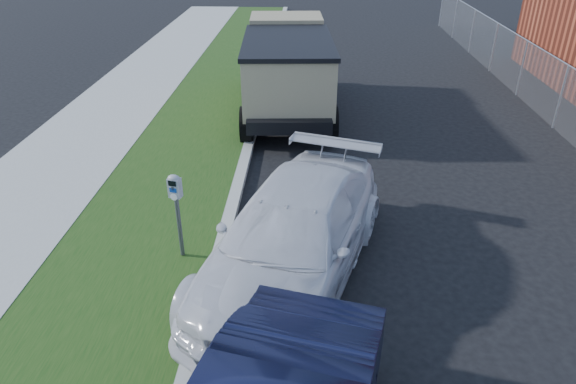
{
  "coord_description": "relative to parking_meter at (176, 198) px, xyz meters",
  "views": [
    {
      "loc": [
        -1.07,
        -7.15,
        5.47
      ],
      "look_at": [
        -1.4,
        1.0,
        1.0
      ],
      "focal_mm": 32.0,
      "sensor_mm": 36.0,
      "label": 1
    }
  ],
  "objects": [
    {
      "name": "ground",
      "position": [
        3.23,
        -0.19,
        -1.28
      ],
      "size": [
        120.0,
        120.0,
        0.0
      ],
      "primitive_type": "plane",
      "color": "black",
      "rests_on": "ground"
    },
    {
      "name": "chainlink_fence",
      "position": [
        9.23,
        6.81,
        -0.02
      ],
      "size": [
        0.06,
        30.06,
        30.0
      ],
      "color": "slate",
      "rests_on": "ground"
    },
    {
      "name": "dump_truck",
      "position": [
        1.52,
        8.05,
        0.13
      ],
      "size": [
        2.88,
        6.53,
        2.5
      ],
      "rotation": [
        0.0,
        0.0,
        0.06
      ],
      "color": "black",
      "rests_on": "ground"
    },
    {
      "name": "parking_meter",
      "position": [
        0.0,
        0.0,
        0.0
      ],
      "size": [
        0.24,
        0.19,
        1.57
      ],
      "rotation": [
        0.0,
        0.0,
        -0.24
      ],
      "color": "#3F4247",
      "rests_on": "ground"
    },
    {
      "name": "white_wagon",
      "position": [
        1.96,
        -0.21,
        -0.51
      ],
      "size": [
        3.72,
        5.77,
        1.56
      ],
      "primitive_type": "imported",
      "rotation": [
        0.0,
        0.0,
        -0.31
      ],
      "color": "silver",
      "rests_on": "ground"
    },
    {
      "name": "streetside",
      "position": [
        -2.34,
        1.81,
        -1.22
      ],
      "size": [
        6.12,
        50.0,
        0.15
      ],
      "color": "gray",
      "rests_on": "ground"
    }
  ]
}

